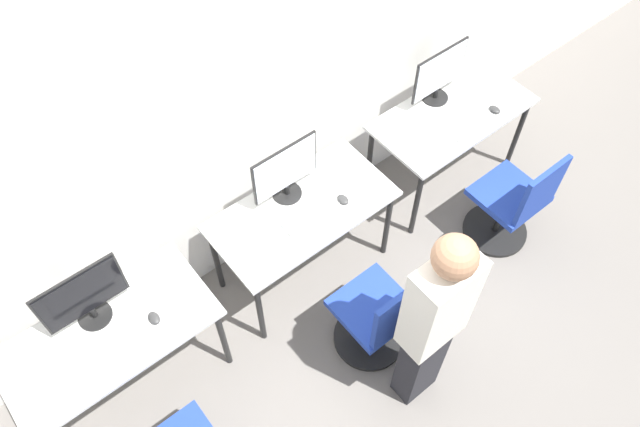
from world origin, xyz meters
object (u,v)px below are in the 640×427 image
object	(u,v)px
mouse_left	(154,318)
person_center	(434,321)
monitor_left	(83,297)
keyboard_center	(311,217)
monitor_right	(439,74)
monitor_center	(285,172)
office_chair_center	(378,319)
office_chair_right	(512,206)
keyboard_left	(114,344)
keyboard_right	(469,123)
mouse_right	(495,109)
mouse_center	(343,199)

from	to	relation	value
mouse_left	person_center	distance (m)	1.55
monitor_left	person_center	distance (m)	1.88
keyboard_center	monitor_right	xyz separation A→B (m)	(1.37, 0.28, 0.21)
mouse_left	monitor_center	xyz separation A→B (m)	(1.12, 0.25, 0.21)
office_chair_center	person_center	world-z (taller)	person_center
office_chair_right	keyboard_left	bearing A→B (deg)	167.07
monitor_center	monitor_right	xyz separation A→B (m)	(1.37, 0.03, 0.00)
person_center	monitor_right	xyz separation A→B (m)	(1.36, 1.32, 0.03)
keyboard_right	office_chair_right	bearing A→B (deg)	-95.00
keyboard_left	keyboard_right	xyz separation A→B (m)	(2.75, -0.07, 0.00)
mouse_left	mouse_right	distance (m)	2.74
keyboard_right	mouse_left	bearing A→B (deg)	178.53
keyboard_left	keyboard_center	size ratio (longest dim) A/B	1.00
mouse_right	monitor_right	bearing A→B (deg)	123.21
keyboard_left	mouse_left	world-z (taller)	mouse_left
person_center	monitor_right	bearing A→B (deg)	44.11
mouse_left	monitor_center	world-z (taller)	monitor_center
mouse_center	monitor_right	bearing A→B (deg)	15.04
office_chair_right	mouse_center	bearing A→B (deg)	151.29
monitor_center	mouse_center	xyz separation A→B (m)	(0.24, -0.27, -0.21)
keyboard_center	person_center	size ratio (longest dim) A/B	0.22
person_center	keyboard_right	xyz separation A→B (m)	(1.36, 0.98, -0.18)
mouse_left	office_chair_right	world-z (taller)	office_chair_right
keyboard_center	office_chair_center	distance (m)	0.76
keyboard_center	mouse_center	xyz separation A→B (m)	(0.24, -0.02, 0.01)
mouse_center	office_chair_center	world-z (taller)	office_chair_center
mouse_left	keyboard_center	world-z (taller)	mouse_left
monitor_left	monitor_right	world-z (taller)	same
keyboard_left	keyboard_right	bearing A→B (deg)	-1.39
keyboard_left	office_chair_right	xyz separation A→B (m)	(2.70, -0.62, -0.35)
keyboard_center	office_chair_center	bearing A→B (deg)	-90.21
monitor_left	mouse_center	world-z (taller)	monitor_left
keyboard_center	keyboard_left	bearing A→B (deg)	179.78
monitor_right	monitor_center	bearing A→B (deg)	-178.73
mouse_left	office_chair_center	size ratio (longest dim) A/B	0.10
mouse_left	person_center	world-z (taller)	person_center
monitor_left	office_chair_center	bearing A→B (deg)	-33.45
keyboard_center	office_chair_right	size ratio (longest dim) A/B	0.41
mouse_center	monitor_left	bearing A→B (deg)	171.08
monitor_left	office_chair_center	distance (m)	1.74
monitor_right	person_center	bearing A→B (deg)	-135.89
keyboard_center	mouse_center	world-z (taller)	mouse_center
mouse_left	keyboard_center	distance (m)	1.12
keyboard_left	mouse_center	bearing A→B (deg)	-0.99
mouse_center	person_center	world-z (taller)	person_center
monitor_right	office_chair_right	world-z (taller)	monitor_right
monitor_left	keyboard_center	xyz separation A→B (m)	(1.37, -0.23, -0.21)
office_chair_center	mouse_right	world-z (taller)	office_chair_center
mouse_left	mouse_center	size ratio (longest dim) A/B	1.00
monitor_right	office_chair_center	bearing A→B (deg)	-145.24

